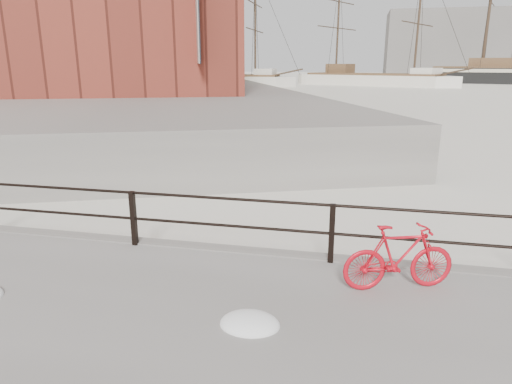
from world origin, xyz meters
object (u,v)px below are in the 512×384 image
at_px(workboat_near, 132,102).
at_px(workboat_far, 114,96).
at_px(schooner_mid, 372,85).
at_px(schooner_left, 220,86).
at_px(bicycle, 399,257).

bearing_deg(workboat_near, workboat_far, 90.90).
height_order(schooner_mid, schooner_left, schooner_mid).
xyz_separation_m(bicycle, schooner_mid, (1.41, 74.48, -0.84)).
distance_m(schooner_left, workboat_near, 33.13).
distance_m(bicycle, schooner_mid, 74.50).
relative_size(schooner_left, workboat_near, 2.09).
bearing_deg(schooner_mid, workboat_far, -105.38).
xyz_separation_m(bicycle, workboat_far, (-27.93, 41.84, -0.84)).
distance_m(schooner_mid, workboat_near, 46.64).
relative_size(bicycle, schooner_left, 0.06).
height_order(workboat_near, workboat_far, same).
distance_m(bicycle, workboat_far, 50.31).
distance_m(schooner_left, workboat_far, 25.64).
bearing_deg(schooner_left, workboat_far, -101.22).
bearing_deg(bicycle, workboat_far, 104.62).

